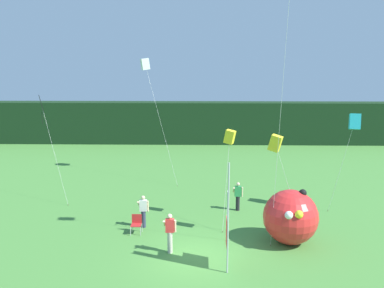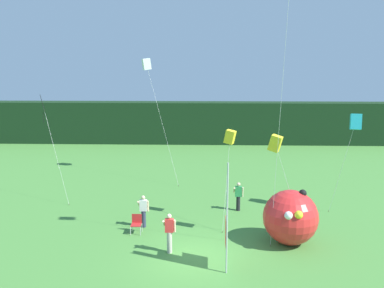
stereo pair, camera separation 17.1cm
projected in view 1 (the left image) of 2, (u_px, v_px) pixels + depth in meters
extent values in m
plane|color=#478438|center=(197.00, 257.00, 17.27)|extent=(120.00, 120.00, 0.00)
cube|color=black|center=(200.00, 123.00, 41.90)|extent=(80.00, 2.40, 4.20)
cylinder|color=#B7B7BC|center=(228.00, 219.00, 15.53)|extent=(0.06, 0.06, 4.41)
cube|color=red|center=(227.00, 234.00, 16.19)|extent=(0.02, 0.97, 1.18)
cube|color=white|center=(228.00, 207.00, 15.79)|extent=(0.02, 0.60, 1.18)
cube|color=blue|center=(229.00, 179.00, 15.38)|extent=(0.02, 0.23, 1.18)
cylinder|color=#2D334C|center=(144.00, 219.00, 20.33)|extent=(0.22, 0.22, 0.85)
cube|color=white|center=(143.00, 205.00, 20.19)|extent=(0.36, 0.20, 0.57)
sphere|color=beige|center=(143.00, 198.00, 20.11)|extent=(0.20, 0.20, 0.20)
cylinder|color=beige|center=(139.00, 204.00, 20.25)|extent=(0.09, 0.48, 0.42)
cylinder|color=beige|center=(148.00, 206.00, 20.20)|extent=(0.09, 0.14, 0.56)
cylinder|color=black|center=(238.00, 203.00, 22.69)|extent=(0.22, 0.22, 0.82)
cube|color=#2D8E4C|center=(238.00, 191.00, 22.56)|extent=(0.36, 0.20, 0.57)
sphere|color=beige|center=(238.00, 184.00, 22.48)|extent=(0.20, 0.20, 0.20)
cylinder|color=beige|center=(234.00, 190.00, 22.61)|extent=(0.09, 0.48, 0.42)
cylinder|color=beige|center=(242.00, 192.00, 22.57)|extent=(0.09, 0.14, 0.56)
cylinder|color=#B7B2A3|center=(170.00, 242.00, 17.56)|extent=(0.22, 0.22, 0.95)
cube|color=red|center=(170.00, 225.00, 17.41)|extent=(0.36, 0.20, 0.59)
sphere|color=beige|center=(170.00, 216.00, 17.33)|extent=(0.20, 0.20, 0.20)
cylinder|color=beige|center=(164.00, 223.00, 17.47)|extent=(0.09, 0.48, 0.42)
cylinder|color=beige|center=(175.00, 226.00, 17.42)|extent=(0.09, 0.14, 0.56)
sphere|color=red|center=(291.00, 217.00, 18.39)|extent=(2.48, 2.48, 2.48)
sphere|color=black|center=(303.00, 193.00, 18.12)|extent=(0.35, 0.35, 0.35)
sphere|color=white|center=(289.00, 215.00, 17.24)|extent=(0.35, 0.35, 0.35)
sphere|color=yellow|center=(299.00, 214.00, 17.20)|extent=(0.35, 0.35, 0.35)
cylinder|color=#BCBCC1|center=(130.00, 231.00, 19.37)|extent=(0.03, 0.03, 0.42)
cylinder|color=#BCBCC1|center=(141.00, 231.00, 19.36)|extent=(0.03, 0.03, 0.42)
cylinder|color=#BCBCC1|center=(132.00, 227.00, 19.84)|extent=(0.03, 0.03, 0.42)
cylinder|color=#BCBCC1|center=(142.00, 227.00, 19.83)|extent=(0.03, 0.03, 0.42)
cube|color=#B22323|center=(136.00, 225.00, 19.55)|extent=(0.48, 0.48, 0.03)
cube|color=#B22323|center=(137.00, 218.00, 19.74)|extent=(0.48, 0.03, 0.44)
cylinder|color=brown|center=(223.00, 232.00, 19.76)|extent=(0.03, 0.03, 0.08)
cylinder|color=silver|center=(226.00, 184.00, 20.11)|extent=(0.39, 1.60, 4.42)
cube|color=yellow|center=(230.00, 137.00, 20.46)|extent=(0.68, 0.60, 0.73)
cylinder|color=brown|center=(328.00, 211.00, 22.61)|extent=(0.03, 0.03, 0.08)
cylinder|color=silver|center=(341.00, 168.00, 22.03)|extent=(1.05, 0.18, 5.03)
cube|color=#23B2C6|center=(355.00, 122.00, 21.46)|extent=(0.68, 0.79, 0.89)
cylinder|color=brown|center=(68.00, 205.00, 23.52)|extent=(0.03, 0.03, 0.08)
cylinder|color=silver|center=(55.00, 154.00, 23.82)|extent=(1.83, 1.68, 5.72)
cube|color=black|center=(41.00, 103.00, 24.10)|extent=(0.49, 0.75, 1.00)
cylinder|color=black|center=(42.00, 118.00, 24.27)|extent=(0.02, 0.02, 0.70)
cylinder|color=brown|center=(271.00, 245.00, 18.27)|extent=(0.03, 0.03, 0.08)
cylinder|color=silver|center=(280.00, 122.00, 16.67)|extent=(0.20, 1.06, 11.37)
cylinder|color=brown|center=(305.00, 240.00, 18.77)|extent=(0.03, 0.03, 0.08)
cylinder|color=silver|center=(290.00, 193.00, 18.47)|extent=(1.50, 0.25, 4.55)
cube|color=yellow|center=(275.00, 143.00, 18.17)|extent=(0.74, 0.65, 0.79)
cylinder|color=brown|center=(178.00, 186.00, 27.25)|extent=(0.03, 0.03, 0.08)
cylinder|color=silver|center=(161.00, 124.00, 27.95)|extent=(2.42, 2.94, 8.00)
cube|color=white|center=(145.00, 64.00, 28.64)|extent=(0.75, 0.70, 0.83)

